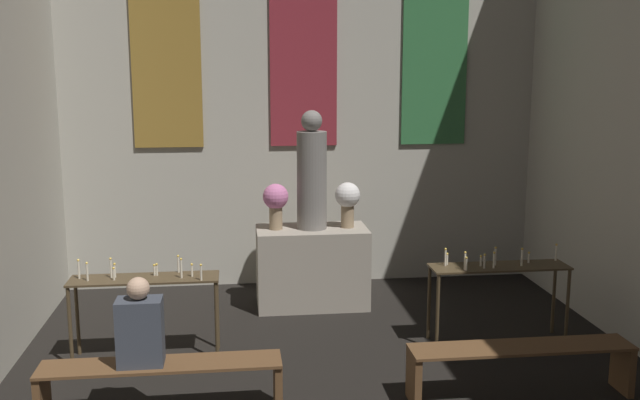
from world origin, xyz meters
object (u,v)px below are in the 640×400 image
(flower_vase_right, at_px, (348,199))
(pew_back_right, at_px, (521,360))
(candle_rack_left, at_px, (145,289))
(statue, at_px, (312,175))
(person_seated, at_px, (140,327))
(pew_back_left, at_px, (162,378))
(candle_rack_right, at_px, (498,276))
(altar, at_px, (312,267))
(flower_vase_left, at_px, (276,201))

(flower_vase_right, height_order, pew_back_right, flower_vase_right)
(candle_rack_left, bearing_deg, statue, 37.92)
(candle_rack_left, height_order, person_seated, person_seated)
(person_seated, bearing_deg, statue, 57.83)
(candle_rack_left, bearing_deg, pew_back_left, -78.03)
(flower_vase_right, bearing_deg, pew_back_right, -67.65)
(statue, bearing_deg, pew_back_left, -119.75)
(pew_back_left, distance_m, person_seated, 0.46)
(flower_vase_right, xyz_separation_m, candle_rack_right, (1.35, -1.39, -0.58))
(altar, xyz_separation_m, statue, (0.00, -0.00, 1.11))
(flower_vase_left, height_order, flower_vase_right, same)
(pew_back_left, xyz_separation_m, pew_back_right, (3.03, 0.00, 0.00))
(statue, height_order, pew_back_right, statue)
(altar, distance_m, statue, 1.11)
(candle_rack_right, relative_size, pew_back_right, 0.74)
(flower_vase_left, bearing_deg, person_seated, -115.11)
(altar, relative_size, pew_back_right, 0.67)
(flower_vase_left, bearing_deg, pew_back_left, -112.35)
(flower_vase_left, relative_size, pew_back_left, 0.28)
(person_seated, bearing_deg, candle_rack_left, 95.21)
(pew_back_left, bearing_deg, flower_vase_left, 67.65)
(pew_back_right, xyz_separation_m, person_seated, (-3.18, 0.00, 0.44))
(flower_vase_right, bearing_deg, candle_rack_right, -45.79)
(flower_vase_left, xyz_separation_m, candle_rack_right, (2.20, -1.39, -0.58))
(candle_rack_left, relative_size, pew_back_right, 0.74)
(candle_rack_right, relative_size, pew_back_left, 0.74)
(flower_vase_left, distance_m, flower_vase_right, 0.85)
(flower_vase_right, bearing_deg, pew_back_left, -126.19)
(flower_vase_right, xyz_separation_m, pew_back_right, (1.09, -2.65, -0.95))
(pew_back_right, bearing_deg, candle_rack_right, 78.30)
(pew_back_left, height_order, pew_back_right, same)
(altar, bearing_deg, person_seated, -122.17)
(statue, relative_size, candle_rack_right, 0.97)
(flower_vase_left, bearing_deg, candle_rack_left, -134.36)
(flower_vase_right, bearing_deg, candle_rack_left, -147.82)
(statue, bearing_deg, candle_rack_right, -38.03)
(pew_back_left, relative_size, pew_back_right, 1.00)
(pew_back_right, distance_m, person_seated, 3.21)
(flower_vase_left, height_order, person_seated, flower_vase_left)
(altar, height_order, person_seated, person_seated)
(statue, bearing_deg, person_seated, -122.17)
(altar, bearing_deg, statue, -90.00)
(flower_vase_right, height_order, person_seated, flower_vase_right)
(statue, xyz_separation_m, candle_rack_right, (1.78, -1.39, -0.88))
(statue, relative_size, candle_rack_left, 0.97)
(flower_vase_right, distance_m, candle_rack_right, 2.02)
(statue, bearing_deg, candle_rack_left, -142.08)
(pew_back_left, bearing_deg, statue, 60.25)
(altar, xyz_separation_m, candle_rack_left, (-1.78, -1.39, 0.23))
(altar, height_order, candle_rack_left, candle_rack_left)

